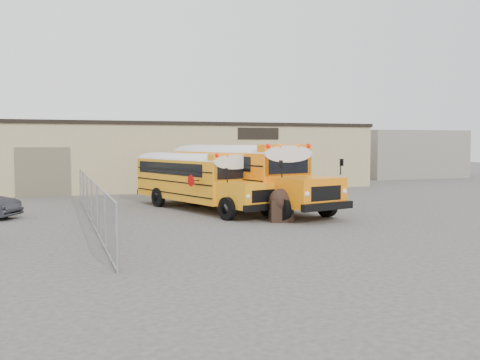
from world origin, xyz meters
name	(u,v)px	position (x,y,z in m)	size (l,w,h in m)	color
ground	(255,226)	(0.00, 0.00, 0.00)	(120.00, 120.00, 0.00)	#43403D
warehouse	(158,155)	(0.00, 19.99, 2.37)	(30.20, 10.20, 4.67)	tan
chainlink_fence	(91,201)	(-6.00, 3.00, 0.90)	(0.07, 18.07, 1.81)	#989BA1
distant_building_right	(398,154)	(24.00, 24.00, 2.20)	(10.00, 8.00, 4.40)	gray
school_bus_left	(143,171)	(-2.51, 11.53, 1.63)	(5.18, 9.86, 2.81)	#FF9E17
school_bus_right	(180,166)	(-0.24, 11.94, 1.87)	(5.42, 11.37, 3.24)	orange
tarp_bundle	(281,205)	(1.44, 0.79, 0.70)	(1.08, 1.02, 1.37)	black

